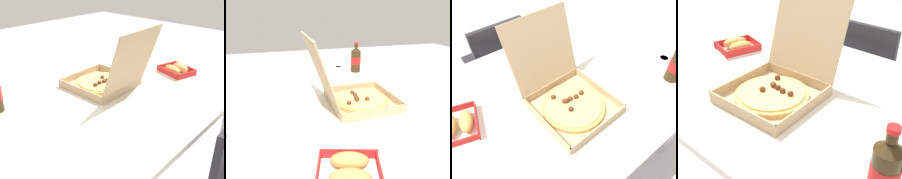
# 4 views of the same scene
# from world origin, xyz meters

# --- Properties ---
(dining_table) EXTENTS (1.32, 0.96, 0.73)m
(dining_table) POSITION_xyz_m (0.00, 0.00, 0.66)
(dining_table) COLOR silver
(dining_table) RESTS_ON ground_plane
(pizza_box_open) EXTENTS (0.34, 0.44, 0.35)m
(pizza_box_open) POSITION_xyz_m (-0.07, -0.09, 0.78)
(pizza_box_open) COLOR tan
(pizza_box_open) RESTS_ON dining_table
(bread_side_box) EXTENTS (0.20, 0.22, 0.06)m
(bread_side_box) POSITION_xyz_m (-0.51, 0.08, 0.76)
(bread_side_box) COLOR white
(bread_side_box) RESTS_ON dining_table
(paper_menu) EXTENTS (0.25, 0.22, 0.00)m
(paper_menu) POSITION_xyz_m (0.04, 0.32, 0.74)
(paper_menu) COLOR white
(paper_menu) RESTS_ON dining_table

